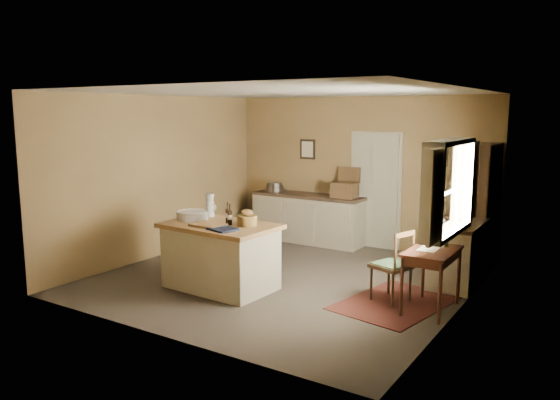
# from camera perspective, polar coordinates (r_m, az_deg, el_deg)

# --- Properties ---
(ground) EXTENTS (5.00, 5.00, 0.00)m
(ground) POSITION_cam_1_polar(r_m,az_deg,el_deg) (8.12, 0.54, -8.18)
(ground) COLOR #4A4238
(ground) RESTS_ON ground
(wall_back) EXTENTS (5.00, 0.10, 2.70)m
(wall_back) POSITION_cam_1_polar(r_m,az_deg,el_deg) (10.01, 8.17, 2.95)
(wall_back) COLOR olive
(wall_back) RESTS_ON ground
(wall_front) EXTENTS (5.00, 0.10, 2.70)m
(wall_front) POSITION_cam_1_polar(r_m,az_deg,el_deg) (5.88, -12.48, -1.55)
(wall_front) COLOR olive
(wall_front) RESTS_ON ground
(wall_left) EXTENTS (0.10, 5.00, 2.70)m
(wall_left) POSITION_cam_1_polar(r_m,az_deg,el_deg) (9.38, -12.52, 2.40)
(wall_left) COLOR olive
(wall_left) RESTS_ON ground
(wall_right) EXTENTS (0.10, 5.00, 2.70)m
(wall_right) POSITION_cam_1_polar(r_m,az_deg,el_deg) (6.85, 18.58, -0.31)
(wall_right) COLOR olive
(wall_right) RESTS_ON ground
(ceiling) EXTENTS (5.00, 5.00, 0.00)m
(ceiling) POSITION_cam_1_polar(r_m,az_deg,el_deg) (7.75, 0.57, 11.23)
(ceiling) COLOR silver
(ceiling) RESTS_ON wall_back
(door) EXTENTS (0.97, 0.06, 2.11)m
(door) POSITION_cam_1_polar(r_m,az_deg,el_deg) (9.89, 9.91, 1.10)
(door) COLOR #ACAA91
(door) RESTS_ON ground
(framed_prints) EXTENTS (2.82, 0.02, 0.38)m
(framed_prints) POSITION_cam_1_polar(r_m,az_deg,el_deg) (9.88, 9.23, 4.99)
(framed_prints) COLOR black
(framed_prints) RESTS_ON ground
(window) EXTENTS (0.25, 1.99, 1.12)m
(window) POSITION_cam_1_polar(r_m,az_deg,el_deg) (6.65, 17.61, 1.21)
(window) COLOR #C2B69A
(window) RESTS_ON ground
(work_island) EXTENTS (1.58, 1.07, 1.20)m
(work_island) POSITION_cam_1_polar(r_m,az_deg,el_deg) (7.62, -6.27, -5.64)
(work_island) COLOR #C2B69A
(work_island) RESTS_ON ground
(sideboard) EXTENTS (2.17, 0.62, 1.18)m
(sideboard) POSITION_cam_1_polar(r_m,az_deg,el_deg) (10.27, 2.99, -1.73)
(sideboard) COLOR #C2B69A
(sideboard) RESTS_ON ground
(rug) EXTENTS (1.37, 1.77, 0.01)m
(rug) POSITION_cam_1_polar(r_m,az_deg,el_deg) (7.27, 11.93, -10.46)
(rug) COLOR #451912
(rug) RESTS_ON ground
(writing_desk) EXTENTS (0.54, 0.88, 0.82)m
(writing_desk) POSITION_cam_1_polar(r_m,az_deg,el_deg) (6.94, 15.61, -5.82)
(writing_desk) COLOR #391B11
(writing_desk) RESTS_ON ground
(desk_chair) EXTENTS (0.55, 0.55, 0.93)m
(desk_chair) POSITION_cam_1_polar(r_m,az_deg,el_deg) (7.21, 11.55, -6.78)
(desk_chair) COLOR black
(desk_chair) RESTS_ON ground
(right_cabinet) EXTENTS (0.63, 1.12, 0.99)m
(right_cabinet) POSITION_cam_1_polar(r_m,az_deg,el_deg) (8.12, 18.06, -5.29)
(right_cabinet) COLOR #C2B69A
(right_cabinet) RESTS_ON ground
(shelving_unit) EXTENTS (0.33, 0.88, 1.96)m
(shelving_unit) POSITION_cam_1_polar(r_m,az_deg,el_deg) (8.87, 20.70, -0.80)
(shelving_unit) COLOR black
(shelving_unit) RESTS_ON ground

